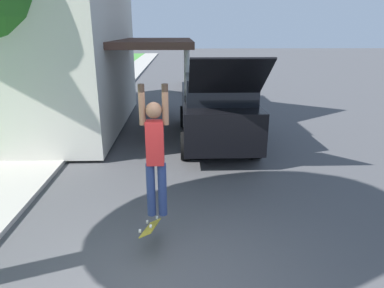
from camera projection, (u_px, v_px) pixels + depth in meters
name	position (u px, v px, depth m)	size (l,w,h in m)	color
sidewalk	(48.00, 146.00, 10.04)	(1.80, 80.00, 0.10)	#ADA89E
suv_parked	(215.00, 104.00, 10.37)	(2.13, 5.86, 2.78)	black
car_down_street	(201.00, 76.00, 20.23)	(1.90, 4.40, 1.43)	black
skateboarder	(155.00, 151.00, 4.90)	(0.41, 0.23, 1.99)	navy
skateboard	(150.00, 227.00, 5.29)	(0.29, 0.75, 0.34)	#A89323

